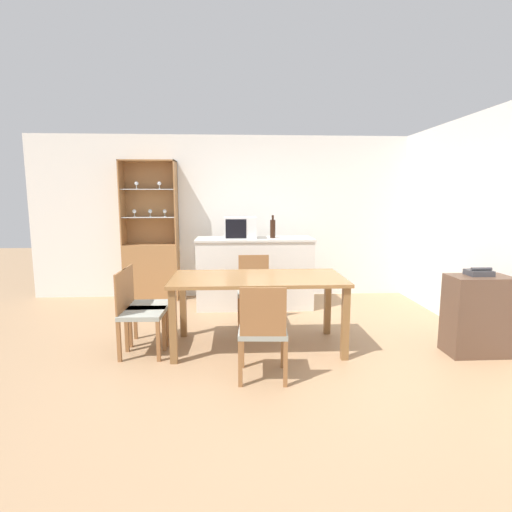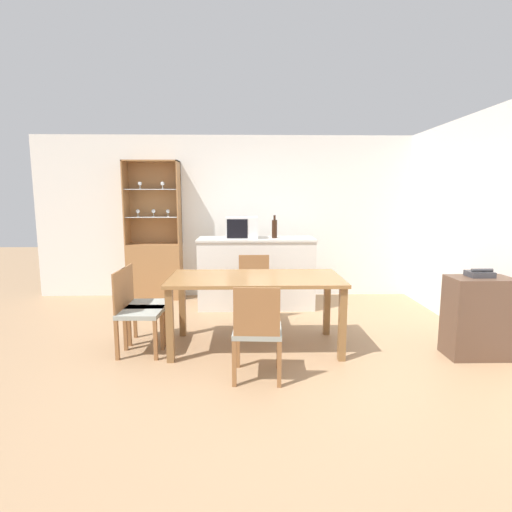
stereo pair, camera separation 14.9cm
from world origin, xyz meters
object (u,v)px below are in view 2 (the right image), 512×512
(display_cabinet, at_px, (155,260))
(microwave, at_px, (242,228))
(dining_chair_side_left_far, at_px, (143,304))
(dining_chair_head_near, at_px, (257,331))
(wine_bottle, at_px, (274,228))
(side_cabinet, at_px, (478,317))
(dining_chair_side_left_near, at_px, (136,311))
(dining_table, at_px, (256,286))
(dining_chair_head_far, at_px, (254,290))
(telephone, at_px, (480,274))

(display_cabinet, xyz_separation_m, microwave, (1.38, -0.56, 0.55))
(dining_chair_side_left_far, xyz_separation_m, microwave, (1.06, 1.45, 0.72))
(dining_chair_head_near, distance_m, wine_bottle, 2.49)
(side_cabinet, bearing_deg, dining_chair_side_left_near, 177.07)
(display_cabinet, distance_m, dining_chair_side_left_near, 2.29)
(dining_chair_head_near, bearing_deg, microwave, 97.35)
(dining_table, xyz_separation_m, wine_bottle, (0.31, 1.60, 0.48))
(dining_chair_side_left_near, xyz_separation_m, side_cabinet, (3.44, -0.18, -0.04))
(wine_bottle, bearing_deg, dining_chair_head_far, -110.06)
(dining_chair_head_far, distance_m, dining_chair_side_left_far, 1.38)
(dining_chair_head_far, relative_size, side_cabinet, 1.06)
(dining_table, xyz_separation_m, telephone, (2.22, -0.28, 0.17))
(display_cabinet, relative_size, dining_chair_head_near, 2.48)
(dining_chair_head_near, xyz_separation_m, side_cabinet, (2.22, 0.46, -0.04))
(dining_chair_side_left_far, relative_size, telephone, 3.74)
(dining_table, bearing_deg, dining_chair_side_left_far, 173.89)
(microwave, distance_m, telephone, 3.03)
(telephone, bearing_deg, display_cabinet, 147.31)
(dining_chair_head_far, xyz_separation_m, dining_chair_side_left_far, (-1.22, -0.63, 0.00))
(wine_bottle, bearing_deg, dining_chair_side_left_near, -131.43)
(dining_chair_side_left_near, height_order, side_cabinet, dining_chair_side_left_near)
(telephone, bearing_deg, microwave, 142.02)
(dining_table, height_order, dining_chair_side_left_far, dining_chair_side_left_far)
(dining_chair_head_near, xyz_separation_m, telephone, (2.22, 0.49, 0.40))
(dining_table, height_order, telephone, telephone)
(dining_chair_side_left_near, height_order, microwave, microwave)
(dining_chair_head_far, bearing_deg, display_cabinet, -42.03)
(display_cabinet, distance_m, microwave, 1.59)
(dining_chair_side_left_far, relative_size, wine_bottle, 2.65)
(dining_chair_side_left_near, height_order, wine_bottle, wine_bottle)
(dining_chair_head_near, height_order, microwave, microwave)
(microwave, relative_size, telephone, 1.94)
(dining_chair_head_far, xyz_separation_m, microwave, (-0.16, 0.81, 0.72))
(dining_table, height_order, side_cabinet, side_cabinet)
(dining_chair_head_near, bearing_deg, dining_table, 93.27)
(microwave, bearing_deg, dining_chair_head_near, -86.13)
(wine_bottle, bearing_deg, side_cabinet, -45.00)
(dining_chair_side_left_near, height_order, dining_chair_head_far, same)
(dining_chair_head_near, relative_size, dining_chair_head_far, 1.00)
(display_cabinet, relative_size, side_cabinet, 2.63)
(wine_bottle, relative_size, telephone, 1.41)
(display_cabinet, relative_size, telephone, 9.26)
(side_cabinet, bearing_deg, dining_chair_side_left_far, 172.76)
(dining_table, bearing_deg, side_cabinet, -7.86)
(dining_table, bearing_deg, microwave, 95.83)
(dining_chair_side_left_far, bearing_deg, telephone, 82.61)
(dining_chair_side_left_near, relative_size, microwave, 1.92)
(microwave, bearing_deg, dining_chair_side_left_near, -121.89)
(display_cabinet, bearing_deg, telephone, -32.69)
(dining_chair_head_near, bearing_deg, display_cabinet, 121.46)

